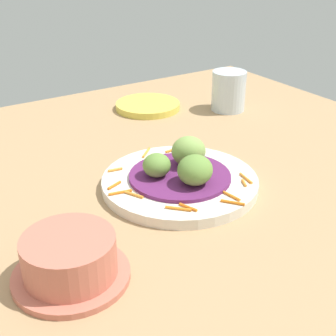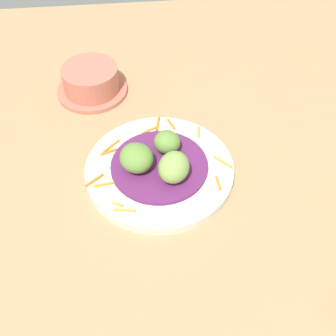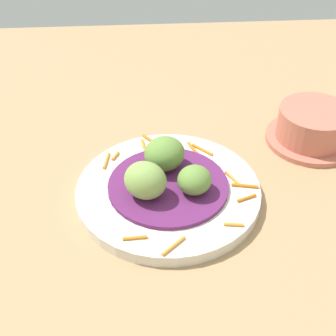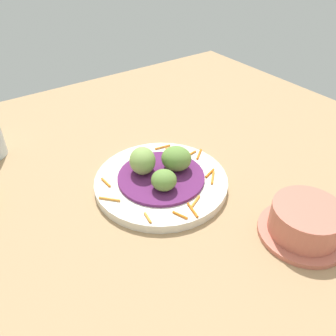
{
  "view_description": "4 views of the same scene",
  "coord_description": "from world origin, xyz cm",
  "px_view_note": "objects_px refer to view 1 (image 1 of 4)",
  "views": [
    {
      "loc": [
        50.21,
        -34.63,
        37.85
      ],
      "look_at": [
        -3.27,
        -0.09,
        5.68
      ],
      "focal_mm": 50.89,
      "sensor_mm": 36.0,
      "label": 1
    },
    {
      "loc": [
        0.64,
        49.34,
        56.76
      ],
      "look_at": [
        -4.15,
        3.62,
        5.21
      ],
      "focal_mm": 47.46,
      "sensor_mm": 36.0,
      "label": 2
    },
    {
      "loc": [
        -49.86,
        5.13,
        44.67
      ],
      "look_at": [
        -1.11,
        1.75,
        5.33
      ],
      "focal_mm": 51.38,
      "sensor_mm": 36.0,
      "label": 3
    },
    {
      "loc": [
        -30.3,
        -39.16,
        42.28
      ],
      "look_at": [
        -2.18,
        0.77,
        6.25
      ],
      "focal_mm": 37.13,
      "sensor_mm": 36.0,
      "label": 4
    }
  ],
  "objects_px": {
    "side_plate_small": "(148,106)",
    "water_glass": "(229,91)",
    "terracotta_bowl": "(70,260)",
    "guac_scoop_left": "(157,165)",
    "guac_scoop_right": "(189,151)",
    "guac_scoop_center": "(195,170)",
    "main_plate": "(180,182)"
  },
  "relations": [
    {
      "from": "terracotta_bowl",
      "to": "guac_scoop_left",
      "type": "bearing_deg",
      "value": 123.24
    },
    {
      "from": "guac_scoop_right",
      "to": "terracotta_bowl",
      "type": "xyz_separation_m",
      "value": [
        0.13,
        -0.25,
        -0.02
      ]
    },
    {
      "from": "side_plate_small",
      "to": "water_glass",
      "type": "xyz_separation_m",
      "value": [
        0.1,
        0.15,
        0.04
      ]
    },
    {
      "from": "guac_scoop_left",
      "to": "side_plate_small",
      "type": "distance_m",
      "value": 0.36
    },
    {
      "from": "main_plate",
      "to": "guac_scoop_left",
      "type": "relative_size",
      "value": 5.48
    },
    {
      "from": "guac_scoop_center",
      "to": "side_plate_small",
      "type": "distance_m",
      "value": 0.4
    },
    {
      "from": "guac_scoop_left",
      "to": "side_plate_small",
      "type": "relative_size",
      "value": 0.31
    },
    {
      "from": "guac_scoop_right",
      "to": "guac_scoop_center",
      "type": "bearing_deg",
      "value": -26.21
    },
    {
      "from": "main_plate",
      "to": "side_plate_small",
      "type": "relative_size",
      "value": 1.7
    },
    {
      "from": "guac_scoop_left",
      "to": "terracotta_bowl",
      "type": "relative_size",
      "value": 0.32
    },
    {
      "from": "guac_scoop_center",
      "to": "main_plate",
      "type": "bearing_deg",
      "value": -176.21
    },
    {
      "from": "guac_scoop_center",
      "to": "water_glass",
      "type": "xyz_separation_m",
      "value": [
        -0.27,
        0.28,
        -0.0
      ]
    },
    {
      "from": "side_plate_small",
      "to": "guac_scoop_right",
      "type": "bearing_deg",
      "value": -19.5
    },
    {
      "from": "guac_scoop_left",
      "to": "water_glass",
      "type": "xyz_separation_m",
      "value": [
        -0.22,
        0.32,
        0.0
      ]
    },
    {
      "from": "guac_scoop_left",
      "to": "guac_scoop_center",
      "type": "distance_m",
      "value": 0.06
    },
    {
      "from": "guac_scoop_center",
      "to": "water_glass",
      "type": "height_order",
      "value": "water_glass"
    },
    {
      "from": "terracotta_bowl",
      "to": "water_glass",
      "type": "xyz_separation_m",
      "value": [
        -0.34,
        0.51,
        0.02
      ]
    },
    {
      "from": "main_plate",
      "to": "terracotta_bowl",
      "type": "height_order",
      "value": "terracotta_bowl"
    },
    {
      "from": "guac_scoop_left",
      "to": "guac_scoop_right",
      "type": "height_order",
      "value": "guac_scoop_right"
    },
    {
      "from": "guac_scoop_left",
      "to": "terracotta_bowl",
      "type": "bearing_deg",
      "value": -56.76
    },
    {
      "from": "side_plate_small",
      "to": "terracotta_bowl",
      "type": "relative_size",
      "value": 1.05
    },
    {
      "from": "guac_scoop_left",
      "to": "guac_scoop_right",
      "type": "bearing_deg",
      "value": 93.79
    },
    {
      "from": "main_plate",
      "to": "side_plate_small",
      "type": "distance_m",
      "value": 0.36
    },
    {
      "from": "guac_scoop_center",
      "to": "water_glass",
      "type": "relative_size",
      "value": 0.64
    },
    {
      "from": "guac_scoop_right",
      "to": "main_plate",
      "type": "bearing_deg",
      "value": -56.21
    },
    {
      "from": "guac_scoop_right",
      "to": "side_plate_small",
      "type": "distance_m",
      "value": 0.34
    },
    {
      "from": "guac_scoop_right",
      "to": "terracotta_bowl",
      "type": "height_order",
      "value": "guac_scoop_right"
    },
    {
      "from": "water_glass",
      "to": "guac_scoop_center",
      "type": "bearing_deg",
      "value": -46.48
    },
    {
      "from": "side_plate_small",
      "to": "guac_scoop_left",
      "type": "bearing_deg",
      "value": -28.46
    },
    {
      "from": "guac_scoop_right",
      "to": "side_plate_small",
      "type": "xyz_separation_m",
      "value": [
        -0.31,
        0.11,
        -0.04
      ]
    },
    {
      "from": "guac_scoop_left",
      "to": "side_plate_small",
      "type": "xyz_separation_m",
      "value": [
        -0.32,
        0.17,
        -0.03
      ]
    },
    {
      "from": "side_plate_small",
      "to": "terracotta_bowl",
      "type": "distance_m",
      "value": 0.58
    }
  ]
}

